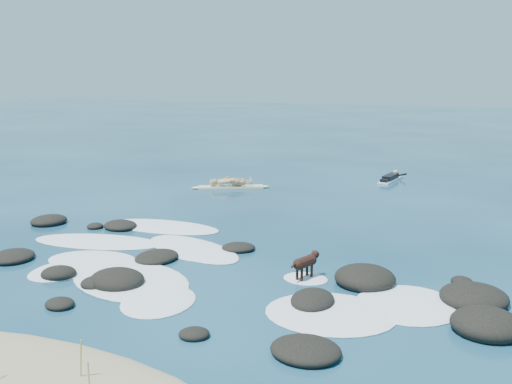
% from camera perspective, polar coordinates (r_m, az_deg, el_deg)
% --- Properties ---
extents(ground, '(160.00, 160.00, 0.00)m').
position_cam_1_polar(ground, '(15.84, -2.73, -6.15)').
color(ground, '#0A2642').
rests_on(ground, ground).
extents(reef_rocks, '(15.21, 6.86, 0.58)m').
position_cam_1_polar(reef_rocks, '(13.63, 0.03, -8.64)').
color(reef_rocks, black).
rests_on(reef_rocks, ground).
extents(breaking_foam, '(12.48, 7.32, 0.12)m').
position_cam_1_polar(breaking_foam, '(14.95, -7.42, -7.29)').
color(breaking_foam, white).
rests_on(breaking_foam, ground).
extents(standing_surfer_rig, '(3.11, 1.90, 1.92)m').
position_cam_1_polar(standing_surfer_rig, '(24.65, -2.57, 2.11)').
color(standing_surfer_rig, beige).
rests_on(standing_surfer_rig, ground).
extents(paddling_surfer_rig, '(1.06, 2.38, 0.41)m').
position_cam_1_polar(paddling_surfer_rig, '(27.18, 13.31, 1.38)').
color(paddling_surfer_rig, white).
rests_on(paddling_surfer_rig, ground).
extents(dog, '(0.51, 1.04, 0.69)m').
position_cam_1_polar(dog, '(13.76, 5.03, -6.98)').
color(dog, black).
rests_on(dog, ground).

